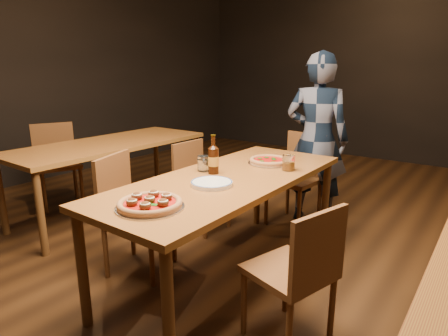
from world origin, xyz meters
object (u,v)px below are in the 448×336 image
Objects in this scene: chair_end at (294,179)px; chair_nbr_left at (58,164)px; chair_main_e at (289,270)px; plate_stack at (212,183)px; amber_glass at (289,163)px; chair_main_sw at (203,185)px; table_left at (110,149)px; pizza_meatball at (150,203)px; table_main at (228,186)px; pizza_margherita at (269,161)px; water_glass at (204,163)px; beer_bottle at (213,160)px; chair_main_nw at (139,212)px; diner at (316,140)px.

chair_nbr_left is at bearing -148.74° from chair_end.
chair_main_e is 0.71m from plate_stack.
amber_glass is (2.60, 0.30, 0.34)m from chair_nbr_left.
chair_main_sw is 7.53× the size of amber_glass.
table_left is at bearing -177.41° from amber_glass.
pizza_meatball is 1.14m from amber_glass.
table_main is 2.15× the size of chair_nbr_left.
amber_glass is (0.21, -0.10, 0.04)m from pizza_margherita.
water_glass is at bearing 108.39° from pizza_meatball.
beer_bottle is 0.11m from water_glass.
chair_nbr_left is 2.52m from pizza_meatball.
chair_main_e is at bearing -21.81° from water_glass.
beer_bottle reaches higher than chair_main_sw.
chair_nbr_left is (-2.34, 0.09, -0.21)m from table_main.
beer_bottle is (-0.13, -0.00, 0.17)m from table_main.
pizza_margherita is 2.90× the size of amber_glass.
beer_bottle reaches higher than pizza_margherita.
chair_main_nw is 1.08× the size of chair_main_e.
table_main is 7.47× the size of beer_bottle.
table_left is 7.47× the size of beer_bottle.
plate_stack is (0.72, -0.77, 0.34)m from chair_main_sw.
table_main is 1.23× the size of diner.
chair_end is at bearing 92.80° from table_main.
table_main is 2.37× the size of chair_main_e.
beer_bottle is (2.21, -0.09, 0.38)m from chair_nbr_left.
chair_main_nw is 0.79m from pizza_meatball.
plate_stack is at bearing 88.18° from pizza_meatball.
chair_end is at bearing 27.07° from table_left.
table_main is 0.48m from amber_glass.
water_glass is 0.07× the size of diner.
chair_main_sw is at bearing 135.47° from beer_bottle.
plate_stack is at bearing -75.74° from chair_nbr_left.
amber_glass is at bearing 70.38° from plate_stack.
chair_main_nw and chair_end have the same top height.
beer_bottle is at bearing -179.89° from table_main.
plate_stack is at bearing -84.82° from chair_main_e.
chair_nbr_left is at bearing -82.50° from chair_main_e.
diner is at bearing -41.06° from chair_main_sw.
chair_main_nw is 1.07× the size of chair_main_sw.
chair_main_nw is 3.46× the size of plate_stack.
chair_main_sw is 1.03m from amber_glass.
table_main is 2.36× the size of chair_main_sw.
chair_main_nw is 2.50× the size of pizza_meatball.
pizza_margherita is at bearing 6.06° from table_left.
pizza_margherita is at bearing 76.74° from diner.
water_glass is at bearing -11.12° from table_left.
chair_end is 1.20m from water_glass.
chair_nbr_left is at bearing -173.47° from amber_glass.
diner is at bearing 82.04° from beer_bottle.
beer_bottle reaches higher than pizza_meatball.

